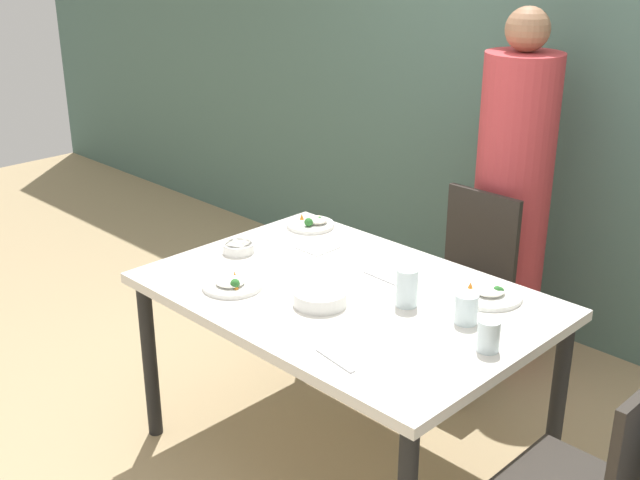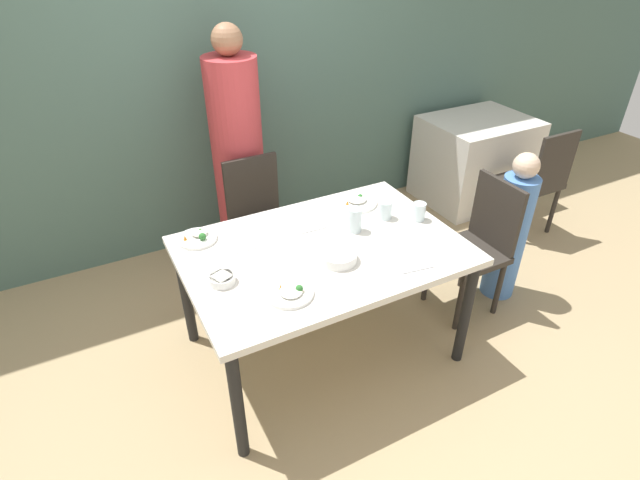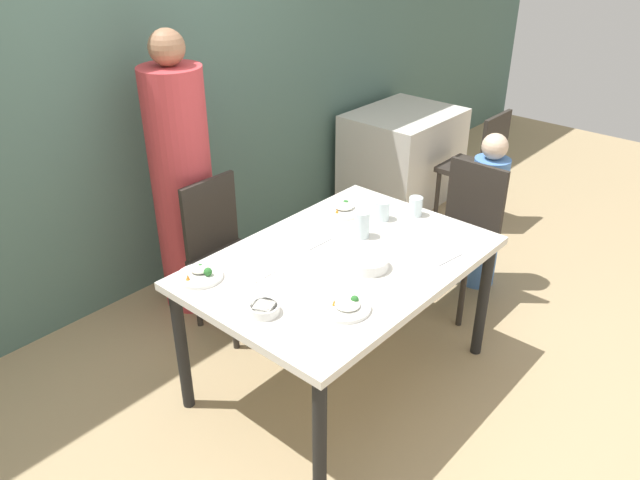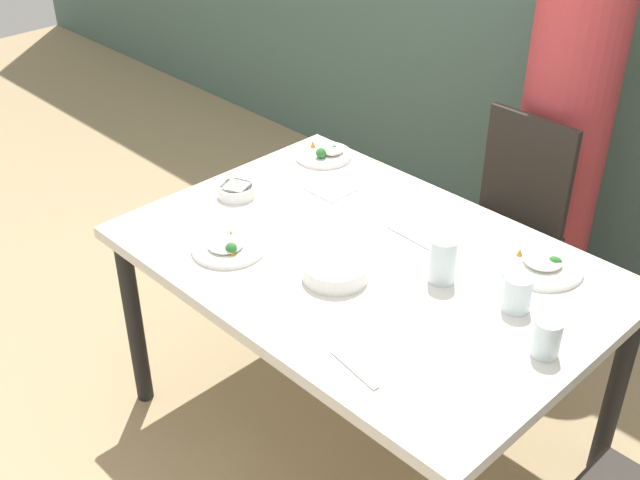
% 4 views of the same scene
% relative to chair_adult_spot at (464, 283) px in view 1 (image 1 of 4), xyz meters
% --- Properties ---
extents(ground_plane, '(10.00, 10.00, 0.00)m').
position_rel_chair_adult_spot_xyz_m(ground_plane, '(0.04, -0.85, -0.49)').
color(ground_plane, tan).
extents(wall_back, '(10.00, 0.06, 2.70)m').
position_rel_chair_adult_spot_xyz_m(wall_back, '(0.04, 0.74, 0.86)').
color(wall_back, '#4C6B60').
rests_on(wall_back, ground_plane).
extents(dining_table, '(1.48, 1.02, 0.75)m').
position_rel_chair_adult_spot_xyz_m(dining_table, '(0.04, -0.85, 0.19)').
color(dining_table, silver).
rests_on(dining_table, ground_plane).
extents(chair_adult_spot, '(0.40, 0.40, 0.91)m').
position_rel_chair_adult_spot_xyz_m(chair_adult_spot, '(0.00, 0.00, 0.00)').
color(chair_adult_spot, '#2D2823').
rests_on(chair_adult_spot, ground_plane).
extents(person_adult, '(0.36, 0.36, 1.71)m').
position_rel_chair_adult_spot_xyz_m(person_adult, '(0.00, 0.35, 0.30)').
color(person_adult, '#C63D42').
rests_on(person_adult, ground_plane).
extents(bowl_curry, '(0.20, 0.20, 0.05)m').
position_rel_chair_adult_spot_xyz_m(bowl_curry, '(0.05, -1.00, 0.29)').
color(bowl_curry, white).
rests_on(bowl_curry, dining_table).
extents(plate_rice_adult, '(0.22, 0.22, 0.06)m').
position_rel_chair_adult_spot_xyz_m(plate_rice_adult, '(-0.53, -0.46, 0.28)').
color(plate_rice_adult, white).
rests_on(plate_rice_adult, dining_table).
extents(plate_rice_child, '(0.23, 0.23, 0.05)m').
position_rel_chair_adult_spot_xyz_m(plate_rice_child, '(-0.28, -1.13, 0.27)').
color(plate_rice_child, white).
rests_on(plate_rice_child, dining_table).
extents(plate_noodles, '(0.26, 0.26, 0.05)m').
position_rel_chair_adult_spot_xyz_m(plate_noodles, '(0.45, -0.52, 0.27)').
color(plate_noodles, white).
rests_on(plate_noodles, dining_table).
extents(bowl_rice_small, '(0.13, 0.13, 0.04)m').
position_rel_chair_adult_spot_xyz_m(bowl_rice_small, '(-0.54, -0.89, 0.28)').
color(bowl_rice_small, white).
rests_on(bowl_rice_small, dining_table).
extents(glass_water_tall, '(0.08, 0.08, 0.14)m').
position_rel_chair_adult_spot_xyz_m(glass_water_tall, '(0.28, -0.78, 0.33)').
color(glass_water_tall, silver).
rests_on(glass_water_tall, dining_table).
extents(glass_water_short, '(0.08, 0.08, 0.11)m').
position_rel_chair_adult_spot_xyz_m(glass_water_short, '(0.51, -0.74, 0.31)').
color(glass_water_short, silver).
rests_on(glass_water_short, dining_table).
extents(glass_water_center, '(0.08, 0.08, 0.11)m').
position_rel_chair_adult_spot_xyz_m(glass_water_center, '(0.67, -0.85, 0.31)').
color(glass_water_center, silver).
rests_on(glass_water_center, dining_table).
extents(napkin_folded, '(0.14, 0.14, 0.01)m').
position_rel_chair_adult_spot_xyz_m(napkin_folded, '(-0.34, -0.62, 0.26)').
color(napkin_folded, white).
rests_on(napkin_folded, dining_table).
extents(fork_steel, '(0.18, 0.05, 0.01)m').
position_rel_chair_adult_spot_xyz_m(fork_steel, '(0.37, -1.25, 0.26)').
color(fork_steel, silver).
rests_on(fork_steel, dining_table).
extents(spoon_steel, '(0.18, 0.03, 0.01)m').
position_rel_chair_adult_spot_xyz_m(spoon_steel, '(0.07, -0.67, 0.26)').
color(spoon_steel, silver).
rests_on(spoon_steel, dining_table).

